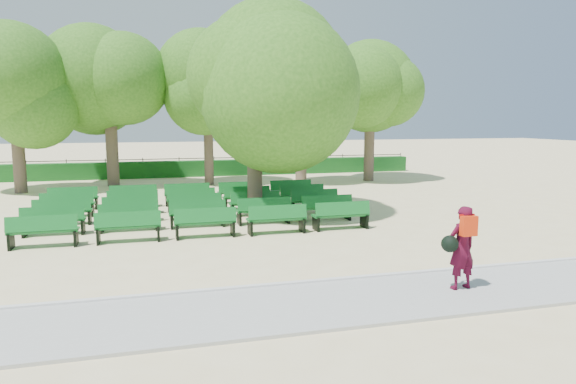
% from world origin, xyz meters
% --- Properties ---
extents(ground, '(120.00, 120.00, 0.00)m').
position_xyz_m(ground, '(0.00, 0.00, 0.00)').
color(ground, beige).
extents(paving, '(30.00, 2.20, 0.06)m').
position_xyz_m(paving, '(0.00, -7.40, 0.03)').
color(paving, '#AAAAA6').
rests_on(paving, ground).
extents(curb, '(30.00, 0.12, 0.10)m').
position_xyz_m(curb, '(0.00, -6.25, 0.05)').
color(curb, silver).
rests_on(curb, ground).
extents(hedge, '(26.00, 0.70, 0.90)m').
position_xyz_m(hedge, '(0.00, 14.00, 0.45)').
color(hedge, '#15531A').
rests_on(hedge, ground).
extents(fence, '(26.00, 0.10, 1.02)m').
position_xyz_m(fence, '(0.00, 14.40, 0.00)').
color(fence, black).
rests_on(fence, ground).
extents(tree_line, '(21.80, 6.80, 7.04)m').
position_xyz_m(tree_line, '(0.00, 10.00, 0.00)').
color(tree_line, '#3C741F').
rests_on(tree_line, ground).
extents(bench_array, '(1.69, 0.57, 1.06)m').
position_xyz_m(bench_array, '(-1.27, 1.28, 0.09)').
color(bench_array, '#126824').
rests_on(bench_array, ground).
extents(tree_among, '(5.01, 5.01, 6.73)m').
position_xyz_m(tree_among, '(0.70, 0.98, 4.46)').
color(tree_among, brown).
rests_on(tree_among, ground).
extents(person, '(0.77, 0.48, 1.59)m').
position_xyz_m(person, '(2.93, -7.37, 0.88)').
color(person, '#42091D').
rests_on(person, ground).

